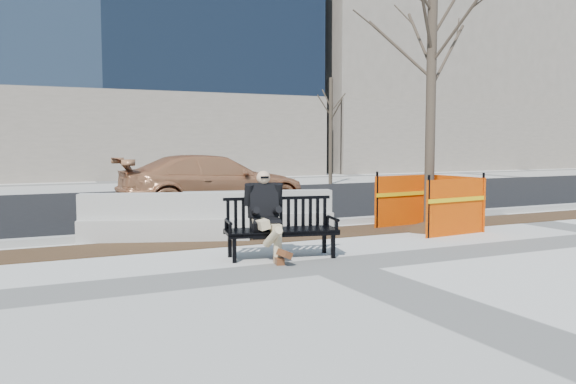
% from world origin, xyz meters
% --- Properties ---
extents(ground, '(120.00, 120.00, 0.00)m').
position_xyz_m(ground, '(0.00, 0.00, 0.00)').
color(ground, beige).
rests_on(ground, ground).
extents(mulch_strip, '(40.00, 1.20, 0.02)m').
position_xyz_m(mulch_strip, '(0.00, 2.60, 0.00)').
color(mulch_strip, '#47301C').
rests_on(mulch_strip, ground).
extents(asphalt_street, '(60.00, 10.40, 0.01)m').
position_xyz_m(asphalt_street, '(0.00, 8.80, 0.00)').
color(asphalt_street, black).
rests_on(asphalt_street, ground).
extents(curb, '(60.00, 0.25, 0.12)m').
position_xyz_m(curb, '(0.00, 3.55, 0.06)').
color(curb, '#9E9B93').
rests_on(curb, ground).
extents(bench, '(1.78, 0.94, 0.90)m').
position_xyz_m(bench, '(-0.41, 0.80, 0.00)').
color(bench, black).
rests_on(bench, ground).
extents(seated_man, '(0.73, 1.02, 1.30)m').
position_xyz_m(seated_man, '(-0.64, 0.90, 0.00)').
color(seated_man, black).
rests_on(seated_man, ground).
extents(tree_fence, '(2.49, 2.49, 5.67)m').
position_xyz_m(tree_fence, '(3.35, 2.08, 0.00)').
color(tree_fence, '#FF5B00').
rests_on(tree_fence, ground).
extents(sedan, '(4.86, 2.09, 1.39)m').
position_xyz_m(sedan, '(0.69, 7.18, 0.00)').
color(sedan, '#AC6D45').
rests_on(sedan, ground).
extents(jersey_barrier_left, '(2.95, 1.54, 0.84)m').
position_xyz_m(jersey_barrier_left, '(-1.57, 3.11, 0.00)').
color(jersey_barrier_left, '#A9A69E').
rests_on(jersey_barrier_left, ground).
extents(jersey_barrier_right, '(2.86, 1.22, 0.81)m').
position_xyz_m(jersey_barrier_right, '(0.25, 3.23, 0.00)').
color(jersey_barrier_right, '#9B9891').
rests_on(jersey_barrier_right, ground).
extents(far_tree_right, '(2.27, 2.27, 4.63)m').
position_xyz_m(far_tree_right, '(8.01, 14.13, 0.00)').
color(far_tree_right, '#463A2D').
rests_on(far_tree_right, ground).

